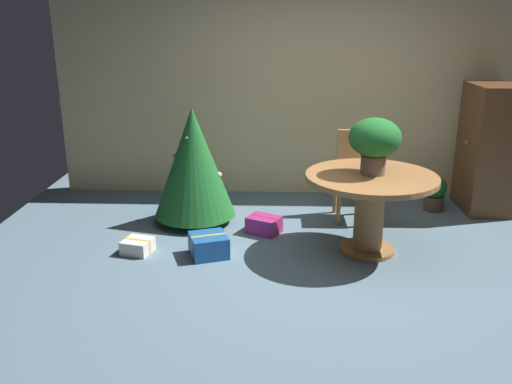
{
  "coord_description": "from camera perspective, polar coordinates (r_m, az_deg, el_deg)",
  "views": [
    {
      "loc": [
        -0.44,
        -4.22,
        2.07
      ],
      "look_at": [
        -0.6,
        0.13,
        0.65
      ],
      "focal_mm": 38.23,
      "sensor_mm": 36.0,
      "label": 1
    }
  ],
  "objects": [
    {
      "name": "gift_box_purple",
      "position": [
        5.42,
        0.84,
        -3.46
      ],
      "size": [
        0.38,
        0.35,
        0.17
      ],
      "color": "#9E287A",
      "rests_on": "ground_plane"
    },
    {
      "name": "ground_plane",
      "position": [
        4.72,
        7.34,
        -8.15
      ],
      "size": [
        6.6,
        6.6,
        0.0
      ],
      "primitive_type": "plane",
      "color": "slate"
    },
    {
      "name": "flower_vase",
      "position": [
        4.86,
        12.3,
        5.31
      ],
      "size": [
        0.46,
        0.46,
        0.5
      ],
      "color": "#665B51",
      "rests_on": "round_dining_table"
    },
    {
      "name": "back_wall_panel",
      "position": [
        6.48,
        6.12,
        11.1
      ],
      "size": [
        6.0,
        0.1,
        2.6
      ],
      "primitive_type": "cube",
      "color": "beige",
      "rests_on": "ground_plane"
    },
    {
      "name": "gift_box_cream",
      "position": [
        5.11,
        -12.28,
        -5.55
      ],
      "size": [
        0.3,
        0.3,
        0.13
      ],
      "color": "silver",
      "rests_on": "ground_plane"
    },
    {
      "name": "holiday_tree",
      "position": [
        5.59,
        -6.56,
        3.11
      ],
      "size": [
        0.84,
        0.84,
        1.21
      ],
      "color": "brown",
      "rests_on": "ground_plane"
    },
    {
      "name": "wooden_chair_far",
      "position": [
        5.83,
        10.42,
        2.3
      ],
      "size": [
        0.43,
        0.41,
        0.93
      ],
      "color": "#B27F4C",
      "rests_on": "ground_plane"
    },
    {
      "name": "round_dining_table",
      "position": [
        4.96,
        11.86,
        -0.57
      ],
      "size": [
        1.17,
        1.17,
        0.73
      ],
      "color": "#9E6B3D",
      "rests_on": "ground_plane"
    },
    {
      "name": "gift_box_blue",
      "position": [
        4.94,
        -4.96,
        -5.59
      ],
      "size": [
        0.4,
        0.4,
        0.2
      ],
      "color": "#1E569E",
      "rests_on": "ground_plane"
    },
    {
      "name": "wooden_cabinet",
      "position": [
        6.43,
        23.16,
        4.19
      ],
      "size": [
        0.5,
        0.7,
        1.38
      ],
      "color": "brown",
      "rests_on": "ground_plane"
    },
    {
      "name": "potted_plant",
      "position": [
        6.32,
        18.21,
        -0.07
      ],
      "size": [
        0.25,
        0.25,
        0.39
      ],
      "color": "#4C382D",
      "rests_on": "ground_plane"
    }
  ]
}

